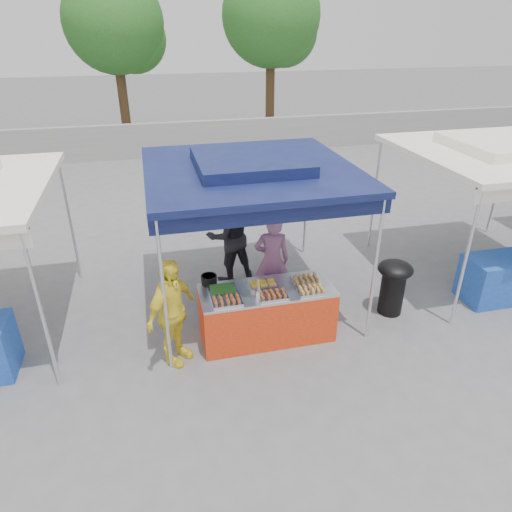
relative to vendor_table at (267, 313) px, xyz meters
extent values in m
plane|color=slate|center=(0.00, 0.10, -0.43)|extent=(80.00, 80.00, 0.00)
cube|color=gray|center=(0.00, 11.10, 0.17)|extent=(40.00, 0.25, 1.20)
cylinder|color=silver|center=(-1.50, -0.40, 0.72)|extent=(0.05, 0.05, 2.30)
cylinder|color=silver|center=(1.50, -0.40, 0.72)|extent=(0.05, 0.05, 2.30)
cylinder|color=silver|center=(-1.50, 2.60, 0.72)|extent=(0.05, 0.05, 2.30)
cylinder|color=silver|center=(1.50, 2.60, 0.72)|extent=(0.05, 0.05, 2.30)
cube|color=#121A49|center=(0.00, 1.10, 1.92)|extent=(3.20, 3.20, 0.10)
cube|color=#121A49|center=(0.00, 1.10, 2.05)|extent=(1.65, 1.65, 0.18)
cube|color=#121A49|center=(0.00, -0.40, 1.77)|extent=(3.20, 0.04, 0.25)
cylinder|color=silver|center=(-3.00, -0.40, 0.72)|extent=(0.05, 0.05, 2.30)
cylinder|color=silver|center=(-3.00, 2.60, 0.72)|extent=(0.05, 0.05, 2.30)
cylinder|color=silver|center=(3.00, -0.40, 0.72)|extent=(0.05, 0.05, 2.30)
cylinder|color=silver|center=(3.00, 2.60, 0.72)|extent=(0.05, 0.05, 2.30)
cylinder|color=silver|center=(6.00, 2.60, 0.72)|extent=(0.05, 0.05, 2.30)
cube|color=white|center=(4.50, 1.10, 1.92)|extent=(3.20, 3.20, 0.10)
cube|color=white|center=(4.50, 1.10, 2.05)|extent=(1.65, 1.65, 0.18)
cylinder|color=#49311C|center=(-2.17, 13.39, 1.52)|extent=(0.36, 0.36, 3.90)
sphere|color=#2B6A23|center=(-2.17, 13.39, 3.92)|extent=(3.56, 3.56, 3.56)
sphere|color=#2B6A23|center=(-1.57, 13.59, 3.36)|extent=(2.45, 2.45, 2.45)
cylinder|color=#49311C|center=(3.60, 13.16, 1.62)|extent=(0.36, 0.36, 4.08)
sphere|color=#2B6A23|center=(3.60, 13.16, 4.12)|extent=(3.73, 3.73, 3.73)
sphere|color=#2B6A23|center=(4.20, 13.36, 3.54)|extent=(2.57, 2.57, 2.57)
cube|color=red|center=(0.00, 0.00, -0.02)|extent=(2.00, 0.80, 0.81)
cube|color=silver|center=(0.00, 0.00, 0.40)|extent=(2.00, 0.80, 0.04)
cube|color=white|center=(-0.65, -0.24, 0.45)|extent=(0.42, 0.30, 0.05)
cube|color=brown|center=(-0.65, -0.24, 0.49)|extent=(0.35, 0.25, 0.02)
cube|color=white|center=(0.02, -0.24, 0.45)|extent=(0.42, 0.30, 0.05)
cube|color=brown|center=(0.02, -0.24, 0.49)|extent=(0.35, 0.25, 0.02)
cube|color=white|center=(0.60, -0.24, 0.45)|extent=(0.42, 0.30, 0.05)
cube|color=#C69144|center=(0.60, -0.24, 0.49)|extent=(0.35, 0.25, 0.02)
cube|color=white|center=(-0.65, 0.08, 0.45)|extent=(0.42, 0.30, 0.05)
cube|color=#296322|center=(-0.65, 0.08, 0.49)|extent=(0.35, 0.25, 0.02)
cube|color=white|center=(-0.04, 0.09, 0.45)|extent=(0.42, 0.30, 0.05)
cube|color=yellow|center=(-0.04, 0.09, 0.49)|extent=(0.35, 0.25, 0.02)
cube|color=white|center=(0.63, 0.07, 0.45)|extent=(0.42, 0.30, 0.05)
cube|color=#C69144|center=(0.63, 0.07, 0.49)|extent=(0.35, 0.25, 0.02)
cylinder|color=black|center=(-0.81, 0.36, 0.49)|extent=(0.24, 0.24, 0.14)
cylinder|color=silver|center=(-0.18, -0.20, 0.48)|extent=(0.09, 0.09, 0.11)
cylinder|color=black|center=(2.19, 0.15, -0.04)|extent=(0.39, 0.39, 0.77)
ellipsoid|color=black|center=(2.19, 0.15, 0.40)|extent=(0.57, 0.57, 0.26)
cube|color=#1636B8|center=(-0.42, 0.60, -0.28)|extent=(0.49, 0.34, 0.29)
cube|color=#1636B8|center=(0.37, 0.59, -0.27)|extent=(0.51, 0.35, 0.30)
cube|color=#1636B8|center=(0.37, 0.59, 0.03)|extent=(0.51, 0.35, 0.30)
imported|color=#9B638C|center=(0.33, 0.92, 0.39)|extent=(0.66, 0.49, 1.64)
imported|color=#222227|center=(-0.21, 1.90, 0.47)|extent=(0.99, 0.84, 1.80)
imported|color=yellow|center=(-1.42, -0.25, 0.39)|extent=(0.94, 0.97, 1.63)
camera|label=1|loc=(-1.52, -5.58, 3.97)|focal=32.00mm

